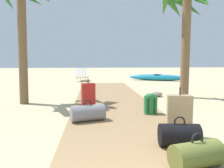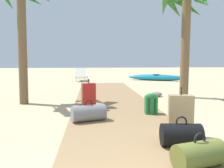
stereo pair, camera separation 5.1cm
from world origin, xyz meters
The scene contains 13 objects.
ground_plane centered at (0.00, 4.25, 0.00)m, with size 60.00×60.00×0.00m, color #CCB789.
boardwalk centered at (0.00, 5.31, 0.04)m, with size 2.15×10.62×0.08m, color #9E7A51.
duffel_bag_olive centered at (0.62, 1.19, 0.23)m, with size 0.66×0.45×0.41m.
duffel_bag_black centered at (0.66, 1.83, 0.25)m, with size 0.60×0.39×0.44m.
backpack_green centered at (0.75, 3.79, 0.33)m, with size 0.28×0.22×0.47m.
duffel_bag_grey centered at (-0.67, 3.30, 0.24)m, with size 0.74×0.50×0.44m.
suitcase_tan centered at (0.90, 2.46, 0.40)m, with size 0.44×0.26×0.78m.
suitcase_red centered at (-0.68, 4.37, 0.41)m, with size 0.36×0.25×0.76m.
palm_tree_far_right centered at (2.61, 6.38, 2.89)m, with size 2.19×2.14×3.77m.
lounge_chair centered at (-1.17, 12.60, 0.33)m, with size 0.77×1.57×0.82m.
kayak centered at (3.48, 12.63, 0.19)m, with size 3.54×2.01×0.39m.
rock_right_far centered at (1.71, 6.59, 0.09)m, with size 0.33×0.39×0.17m, color gray.
rock_right_near centered at (1.72, 4.89, 0.12)m, with size 0.32×0.24×0.24m, color gray.
Camera 1 is at (-0.57, -1.22, 1.33)m, focal length 36.39 mm.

